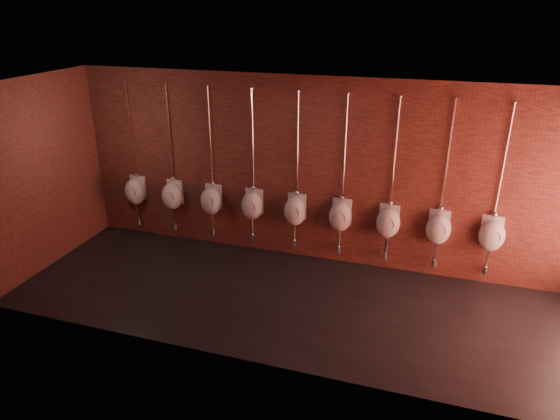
# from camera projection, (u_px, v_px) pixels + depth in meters

# --- Properties ---
(ground) EXTENTS (8.50, 8.50, 0.00)m
(ground) POSITION_uv_depth(u_px,v_px,m) (285.00, 300.00, 7.72)
(ground) COLOR black
(ground) RESTS_ON ground
(room_shell) EXTENTS (8.54, 3.04, 3.22)m
(room_shell) POSITION_uv_depth(u_px,v_px,m) (285.00, 177.00, 6.94)
(room_shell) COLOR black
(room_shell) RESTS_ON ground
(urinal_0) EXTENTS (0.42, 0.38, 2.72)m
(urinal_0) POSITION_uv_depth(u_px,v_px,m) (135.00, 191.00, 9.51)
(urinal_0) COLOR white
(urinal_0) RESTS_ON ground
(urinal_1) EXTENTS (0.42, 0.38, 2.72)m
(urinal_1) POSITION_uv_depth(u_px,v_px,m) (172.00, 195.00, 9.29)
(urinal_1) COLOR white
(urinal_1) RESTS_ON ground
(urinal_2) EXTENTS (0.42, 0.38, 2.72)m
(urinal_2) POSITION_uv_depth(u_px,v_px,m) (211.00, 200.00, 9.07)
(urinal_2) COLOR white
(urinal_2) RESTS_ON ground
(urinal_3) EXTENTS (0.42, 0.38, 2.72)m
(urinal_3) POSITION_uv_depth(u_px,v_px,m) (252.00, 205.00, 8.84)
(urinal_3) COLOR white
(urinal_3) RESTS_ON ground
(urinal_4) EXTENTS (0.42, 0.38, 2.72)m
(urinal_4) POSITION_uv_depth(u_px,v_px,m) (295.00, 210.00, 8.62)
(urinal_4) COLOR white
(urinal_4) RESTS_ON ground
(urinal_5) EXTENTS (0.42, 0.38, 2.72)m
(urinal_5) POSITION_uv_depth(u_px,v_px,m) (340.00, 216.00, 8.40)
(urinal_5) COLOR white
(urinal_5) RESTS_ON ground
(urinal_6) EXTENTS (0.42, 0.38, 2.72)m
(urinal_6) POSITION_uv_depth(u_px,v_px,m) (388.00, 222.00, 8.18)
(urinal_6) COLOR white
(urinal_6) RESTS_ON ground
(urinal_7) EXTENTS (0.42, 0.38, 2.72)m
(urinal_7) POSITION_uv_depth(u_px,v_px,m) (439.00, 228.00, 7.96)
(urinal_7) COLOR white
(urinal_7) RESTS_ON ground
(urinal_8) EXTENTS (0.42, 0.38, 2.72)m
(urinal_8) POSITION_uv_depth(u_px,v_px,m) (492.00, 234.00, 7.73)
(urinal_8) COLOR white
(urinal_8) RESTS_ON ground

